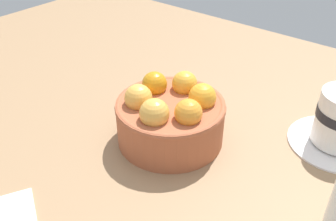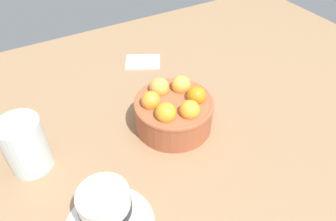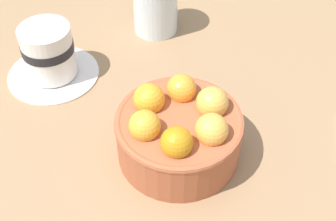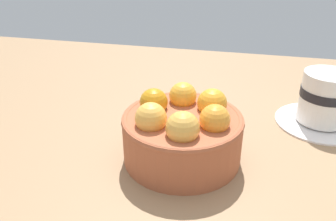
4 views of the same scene
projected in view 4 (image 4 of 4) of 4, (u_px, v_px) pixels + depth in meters
The scene contains 3 objects.
ground_plane at pixel (181, 172), 49.81cm from camera, with size 138.12×98.14×4.99cm, color #997551.
terracotta_bowl at pixel (182, 131), 46.72cm from camera, with size 16.03×16.03×9.39cm.
coffee_cup at pixel (324, 101), 55.56cm from camera, with size 14.09×14.09×8.68cm.
Camera 4 is at (7.20, -39.71, 28.04)cm, focal length 37.66 mm.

